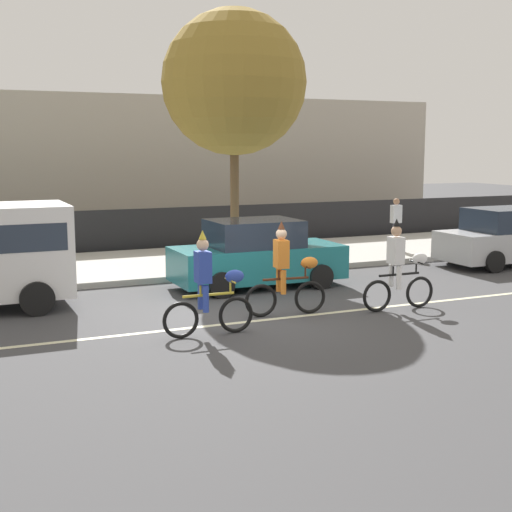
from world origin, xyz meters
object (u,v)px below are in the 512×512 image
at_px(parade_cyclist_cobalt, 209,290).
at_px(parked_car_teal, 257,255).
at_px(pedestrian_onlooker, 396,222).
at_px(parade_cyclist_zebra, 400,270).
at_px(parked_car_silver, 508,238).
at_px(parade_cyclist_orange, 287,274).

distance_m(parade_cyclist_cobalt, parked_car_teal, 4.56).
xyz_separation_m(parked_car_teal, pedestrian_onlooker, (6.12, 3.02, 0.23)).
xyz_separation_m(parade_cyclist_zebra, parked_car_silver, (6.17, 3.49, -0.06)).
distance_m(parade_cyclist_zebra, parked_car_silver, 7.09).
xyz_separation_m(parade_cyclist_orange, parked_car_teal, (0.63, 2.92, -0.06)).
relative_size(parade_cyclist_orange, parked_car_teal, 0.47).
height_order(parade_cyclist_zebra, pedestrian_onlooker, parade_cyclist_zebra).
bearing_deg(parked_car_teal, parade_cyclist_orange, -102.27).
bearing_deg(parked_car_silver, parade_cyclist_zebra, -150.53).
bearing_deg(parade_cyclist_cobalt, parked_car_teal, 55.39).
distance_m(parked_car_teal, pedestrian_onlooker, 6.83).
bearing_deg(parade_cyclist_zebra, parked_car_teal, 116.83).
relative_size(parked_car_silver, parked_car_teal, 1.00).
bearing_deg(parade_cyclist_zebra, parade_cyclist_cobalt, -175.68).
distance_m(parade_cyclist_orange, pedestrian_onlooker, 8.99).
xyz_separation_m(parade_cyclist_orange, parked_car_silver, (8.54, 2.97, -0.06)).
relative_size(parade_cyclist_cobalt, parade_cyclist_zebra, 1.00).
bearing_deg(parked_car_teal, parade_cyclist_zebra, -63.17).
xyz_separation_m(parade_cyclist_cobalt, parade_cyclist_zebra, (4.33, 0.33, 0.00)).
bearing_deg(parade_cyclist_cobalt, pedestrian_onlooker, 37.88).
xyz_separation_m(parade_cyclist_zebra, parked_car_teal, (-1.73, 3.43, -0.06)).
bearing_deg(parade_cyclist_orange, parked_car_teal, 77.73).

